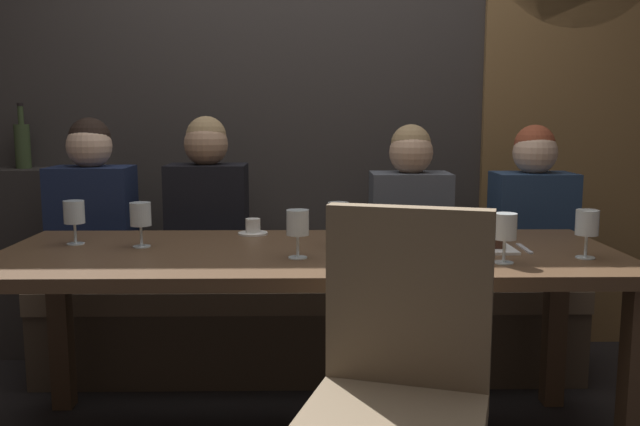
{
  "coord_description": "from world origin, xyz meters",
  "views": [
    {
      "loc": [
        0.0,
        -2.37,
        1.22
      ],
      "look_at": [
        0.05,
        0.23,
        0.84
      ],
      "focal_mm": 38.0,
      "sensor_mm": 36.0,
      "label": 1
    }
  ],
  "objects_px": {
    "diner_bearded": "(207,204)",
    "fork_on_table": "(523,249)",
    "diner_far_end": "(409,208)",
    "wine_bottle_pale_label": "(22,144)",
    "diner_redhead": "(91,206)",
    "wine_glass_far_right": "(139,216)",
    "dining_table": "(308,274)",
    "chair_near_side": "(398,375)",
    "espresso_cup": "(252,228)",
    "wine_glass_center_front": "(337,215)",
    "diner_near_end": "(531,208)",
    "wine_glass_end_right": "(296,225)",
    "wine_glass_near_left": "(503,229)",
    "dessert_plate": "(486,246)",
    "wine_glass_center_back": "(73,213)",
    "banquette_bench": "(308,327)",
    "wine_glass_near_right": "(586,225)"
  },
  "relations": [
    {
      "from": "wine_glass_far_right",
      "to": "diner_far_end",
      "type": "bearing_deg",
      "value": 30.49
    },
    {
      "from": "diner_far_end",
      "to": "wine_glass_far_right",
      "type": "xyz_separation_m",
      "value": [
        -1.08,
        -0.63,
        0.06
      ]
    },
    {
      "from": "diner_redhead",
      "to": "wine_glass_far_right",
      "type": "relative_size",
      "value": 4.61
    },
    {
      "from": "diner_far_end",
      "to": "dining_table",
      "type": "bearing_deg",
      "value": -123.59
    },
    {
      "from": "wine_glass_near_right",
      "to": "wine_glass_end_right",
      "type": "relative_size",
      "value": 1.0
    },
    {
      "from": "banquette_bench",
      "to": "diner_bearded",
      "type": "bearing_deg",
      "value": 177.37
    },
    {
      "from": "wine_glass_center_back",
      "to": "wine_glass_near_left",
      "type": "xyz_separation_m",
      "value": [
        1.5,
        -0.35,
        -0.0
      ]
    },
    {
      "from": "banquette_bench",
      "to": "diner_redhead",
      "type": "bearing_deg",
      "value": -178.71
    },
    {
      "from": "diner_redhead",
      "to": "espresso_cup",
      "type": "height_order",
      "value": "diner_redhead"
    },
    {
      "from": "wine_glass_end_right",
      "to": "wine_glass_near_left",
      "type": "xyz_separation_m",
      "value": [
        0.67,
        -0.09,
        0.0
      ]
    },
    {
      "from": "dining_table",
      "to": "diner_bearded",
      "type": "bearing_deg",
      "value": 122.89
    },
    {
      "from": "diner_near_end",
      "to": "fork_on_table",
      "type": "xyz_separation_m",
      "value": [
        -0.26,
        -0.71,
        -0.05
      ]
    },
    {
      "from": "diner_far_end",
      "to": "wine_glass_near_left",
      "type": "xyz_separation_m",
      "value": [
        0.17,
        -0.92,
        0.06
      ]
    },
    {
      "from": "diner_far_end",
      "to": "wine_glass_center_front",
      "type": "relative_size",
      "value": 4.42
    },
    {
      "from": "banquette_bench",
      "to": "diner_redhead",
      "type": "relative_size",
      "value": 3.31
    },
    {
      "from": "wine_glass_center_back",
      "to": "wine_glass_center_front",
      "type": "height_order",
      "value": "same"
    },
    {
      "from": "chair_near_side",
      "to": "espresso_cup",
      "type": "height_order",
      "value": "chair_near_side"
    },
    {
      "from": "banquette_bench",
      "to": "dessert_plate",
      "type": "distance_m",
      "value": 1.09
    },
    {
      "from": "dining_table",
      "to": "wine_bottle_pale_label",
      "type": "height_order",
      "value": "wine_bottle_pale_label"
    },
    {
      "from": "dining_table",
      "to": "wine_glass_end_right",
      "type": "height_order",
      "value": "wine_glass_end_right"
    },
    {
      "from": "wine_bottle_pale_label",
      "to": "dessert_plate",
      "type": "relative_size",
      "value": 1.72
    },
    {
      "from": "diner_bearded",
      "to": "wine_glass_center_back",
      "type": "bearing_deg",
      "value": -124.01
    },
    {
      "from": "dining_table",
      "to": "wine_glass_near_right",
      "type": "distance_m",
      "value": 0.96
    },
    {
      "from": "diner_redhead",
      "to": "dessert_plate",
      "type": "bearing_deg",
      "value": -23.08
    },
    {
      "from": "wine_glass_center_front",
      "to": "espresso_cup",
      "type": "distance_m",
      "value": 0.43
    },
    {
      "from": "wine_glass_center_front",
      "to": "diner_far_end",
      "type": "bearing_deg",
      "value": 60.83
    },
    {
      "from": "wine_glass_end_right",
      "to": "wine_glass_near_right",
      "type": "bearing_deg",
      "value": -0.96
    },
    {
      "from": "wine_glass_center_back",
      "to": "wine_glass_center_front",
      "type": "relative_size",
      "value": 1.0
    },
    {
      "from": "wine_bottle_pale_label",
      "to": "wine_glass_center_back",
      "type": "height_order",
      "value": "wine_bottle_pale_label"
    },
    {
      "from": "diner_redhead",
      "to": "fork_on_table",
      "type": "relative_size",
      "value": 4.45
    },
    {
      "from": "diner_near_end",
      "to": "fork_on_table",
      "type": "height_order",
      "value": "diner_near_end"
    },
    {
      "from": "dessert_plate",
      "to": "wine_glass_end_right",
      "type": "bearing_deg",
      "value": -169.52
    },
    {
      "from": "diner_bearded",
      "to": "fork_on_table",
      "type": "distance_m",
      "value": 1.44
    },
    {
      "from": "diner_near_end",
      "to": "wine_glass_far_right",
      "type": "bearing_deg",
      "value": -158.83
    },
    {
      "from": "dining_table",
      "to": "fork_on_table",
      "type": "distance_m",
      "value": 0.78
    },
    {
      "from": "diner_near_end",
      "to": "wine_glass_far_right",
      "type": "distance_m",
      "value": 1.76
    },
    {
      "from": "wine_glass_center_back",
      "to": "wine_glass_far_right",
      "type": "height_order",
      "value": "same"
    },
    {
      "from": "wine_glass_far_right",
      "to": "fork_on_table",
      "type": "xyz_separation_m",
      "value": [
        1.38,
        -0.07,
        -0.11
      ]
    },
    {
      "from": "fork_on_table",
      "to": "diner_redhead",
      "type": "bearing_deg",
      "value": 160.46
    },
    {
      "from": "diner_redhead",
      "to": "wine_glass_near_left",
      "type": "distance_m",
      "value": 1.85
    },
    {
      "from": "diner_far_end",
      "to": "wine_bottle_pale_label",
      "type": "distance_m",
      "value": 1.96
    },
    {
      "from": "diner_near_end",
      "to": "dessert_plate",
      "type": "bearing_deg",
      "value": -118.96
    },
    {
      "from": "diner_far_end",
      "to": "wine_glass_end_right",
      "type": "distance_m",
      "value": 0.98
    },
    {
      "from": "espresso_cup",
      "to": "dessert_plate",
      "type": "distance_m",
      "value": 0.92
    },
    {
      "from": "diner_near_end",
      "to": "wine_bottle_pale_label",
      "type": "bearing_deg",
      "value": 171.75
    },
    {
      "from": "diner_bearded",
      "to": "diner_far_end",
      "type": "bearing_deg",
      "value": -1.37
    },
    {
      "from": "wine_glass_near_right",
      "to": "diner_near_end",
      "type": "bearing_deg",
      "value": 83.28
    },
    {
      "from": "chair_near_side",
      "to": "wine_bottle_pale_label",
      "type": "relative_size",
      "value": 3.01
    },
    {
      "from": "dining_table",
      "to": "wine_glass_end_right",
      "type": "xyz_separation_m",
      "value": [
        -0.04,
        -0.14,
        0.2
      ]
    },
    {
      "from": "diner_near_end",
      "to": "chair_near_side",
      "type": "bearing_deg",
      "value": -119.32
    }
  ]
}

